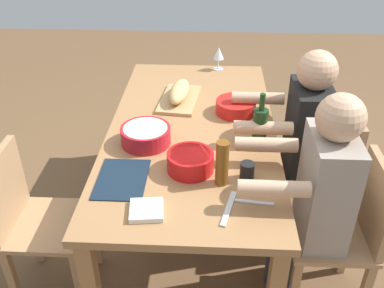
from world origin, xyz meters
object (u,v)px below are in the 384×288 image
Objects in this scene: chair_far_center at (326,169)px; serving_bowl_fruit at (190,161)px; beer_bottle at (222,163)px; cup_far_right at (247,171)px; chair_far_right at (347,228)px; wine_bottle at (260,126)px; diner_far_right at (316,193)px; wine_glass at (219,54)px; cutting_board at (179,99)px; serving_bowl_pasta at (146,134)px; chair_near_right at (31,218)px; diner_far_center at (299,137)px; dining_table at (192,140)px; bread_loaf at (179,91)px; napkin_stack at (146,210)px; serving_bowl_greens at (236,106)px.

chair_far_center is 3.79× the size of serving_bowl_fruit.
cup_far_right is (-0.04, 0.12, -0.07)m from beer_bottle.
wine_bottle is (-0.35, -0.43, 0.37)m from chair_far_right.
beer_bottle is (0.35, -0.20, 0.00)m from wine_bottle.
diner_far_right reaches higher than wine_glass.
chair_far_right is 2.12× the size of cutting_board.
chair_far_center is 10.05× the size of cup_far_right.
chair_near_right is at bearing -59.48° from serving_bowl_pasta.
wine_bottle is at bearing -145.07° from diner_far_right.
serving_bowl_fruit is 1.02× the size of beer_bottle.
chair_far_center reaches higher than cup_far_right.
beer_bottle is at bearing -41.15° from diner_far_center.
wine_glass is at bearing -161.37° from diner_far_right.
dining_table is 0.37m from bread_loaf.
dining_table is 0.43m from serving_bowl_fruit.
wine_bottle is at bearing -129.15° from chair_far_right.
wine_glass is at bearing -168.06° from wine_bottle.
wine_bottle is at bearing 126.22° from serving_bowl_fruit.
cutting_board is (-0.33, -0.09, 0.09)m from dining_table.
napkin_stack is (0.72, -0.16, 0.09)m from dining_table.
chair_far_right is 0.50m from chair_far_center.
serving_bowl_pasta is 0.82× the size of bread_loaf.
chair_far_center is at bearing 180.00° from chair_far_right.
diner_far_center reaches higher than wine_glass.
serving_bowl_greens is 1.05× the size of serving_bowl_fruit.
serving_bowl_greens is at bearing -152.94° from diner_far_right.
wine_glass reaches higher than napkin_stack.
chair_far_center and bread_loaf have the same top height.
serving_bowl_greens is 0.74× the size of bread_loaf.
serving_bowl_pasta is (-0.32, -0.83, 0.10)m from diner_far_right.
diner_far_center reaches higher than cutting_board.
bread_loaf is 1.45× the size of beer_bottle.
chair_far_right is at bearing 0.00° from chair_far_center.
chair_near_right is 1.25m from wine_bottle.
chair_far_center is 1.08m from serving_bowl_pasta.
chair_near_right is 2.66× the size of bread_loaf.
cup_far_right is at bearing 25.31° from bread_loaf.
bread_loaf is 2.29× the size of napkin_stack.
wine_glass is at bearing -154.65° from chair_far_right.
cup_far_right is (-0.04, -0.32, 0.08)m from diner_far_right.
diner_far_center is at bearing 133.79° from napkin_stack.
diner_far_center is 14.18× the size of cup_far_right.
dining_table is at bearing -148.99° from cup_far_right.
bread_loaf is 1.05m from napkin_stack.
napkin_stack reaches higher than dining_table.
chair_far_center is 0.71× the size of diner_far_center.
wine_glass is at bearing -179.45° from beer_bottle.
chair_far_right reaches higher than serving_bowl_greens.
dining_table is 0.80m from chair_far_center.
bread_loaf is (-0.83, 0.69, 0.32)m from chair_near_right.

